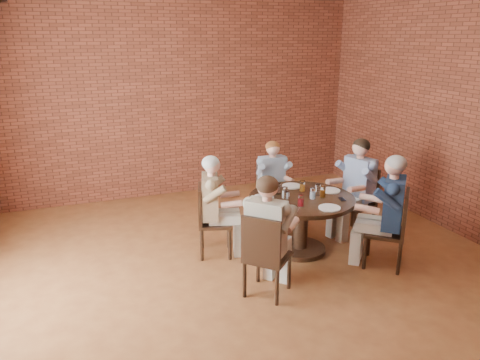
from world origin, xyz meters
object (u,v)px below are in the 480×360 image
object	(u,v)px
chair_b	(271,191)
chair_a	(359,198)
diner_a	(356,188)
smartphone	(342,199)
chair_c	(209,218)
chair_e	(394,226)
diner_b	(273,184)
diner_c	(215,207)
dining_table	(301,213)
chair_d	(265,253)
diner_e	(387,212)
diner_d	(268,236)

from	to	relation	value
chair_b	chair_a	bearing A→B (deg)	-35.63
diner_a	smartphone	xyz separation A→B (m)	(-0.55, -0.49, 0.07)
diner_a	chair_c	distance (m)	2.10
diner_a	chair_e	bearing A→B (deg)	-20.54
diner_b	diner_c	distance (m)	1.28
chair_a	chair_c	size ratio (longest dim) A/B	1.04
dining_table	diner_a	distance (m)	1.00
dining_table	diner_c	xyz separation A→B (m)	(-1.05, 0.33, 0.12)
chair_d	chair_e	xyz separation A→B (m)	(1.72, 0.07, 0.01)
chair_b	chair_c	distance (m)	1.38
chair_e	diner_e	size ratio (longest dim) A/B	0.70
diner_c	chair_d	size ratio (longest dim) A/B	1.38
diner_d	chair_e	world-z (taller)	diner_d
diner_b	smartphone	world-z (taller)	diner_b
chair_d	smartphone	world-z (taller)	chair_d
chair_d	chair_a	bearing A→B (deg)	-104.33
diner_a	diner_d	bearing A→B (deg)	-73.60
chair_a	smartphone	bearing A→B (deg)	-64.13
diner_b	diner_d	world-z (taller)	diner_d
dining_table	chair_c	bearing A→B (deg)	162.69
chair_e	smartphone	size ratio (longest dim) A/B	7.63
chair_a	diner_b	size ratio (longest dim) A/B	0.76
dining_table	diner_b	xyz separation A→B (m)	(0.06, 0.97, 0.10)
diner_a	diner_b	world-z (taller)	diner_a
diner_e	smartphone	xyz separation A→B (m)	(-0.35, 0.43, 0.06)
diner_c	diner_b	bearing A→B (deg)	-42.42
chair_b	diner_c	distance (m)	1.33
diner_b	diner_c	xyz separation A→B (m)	(-1.11, -0.65, 0.02)
diner_a	smartphone	world-z (taller)	diner_a
chair_b	chair_e	world-z (taller)	chair_e
chair_c	diner_e	size ratio (longest dim) A/B	0.66
chair_b	chair_d	world-z (taller)	chair_d
diner_b	chair_c	size ratio (longest dim) A/B	1.36
chair_a	chair_d	world-z (taller)	chair_a
diner_a	chair_e	distance (m)	1.01
diner_c	diner_e	distance (m)	2.08
chair_a	chair_e	distance (m)	1.03
chair_a	diner_e	distance (m)	1.00
smartphone	chair_e	bearing A→B (deg)	-36.78
diner_a	diner_e	size ratio (longest dim) A/B	0.99
diner_d	chair_e	size ratio (longest dim) A/B	1.39
diner_a	chair_b	bearing A→B (deg)	-145.25
diner_b	chair_e	bearing A→B (deg)	-62.55
chair_c	diner_e	distance (m)	2.17
diner_c	smartphone	bearing A→B (deg)	-94.92
diner_c	chair_e	xyz separation A→B (m)	(1.88, -1.09, -0.13)
diner_e	diner_b	bearing A→B (deg)	-114.49
dining_table	chair_e	bearing A→B (deg)	-42.71
chair_a	smartphone	size ratio (longest dim) A/B	7.55
dining_table	chair_a	size ratio (longest dim) A/B	1.39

